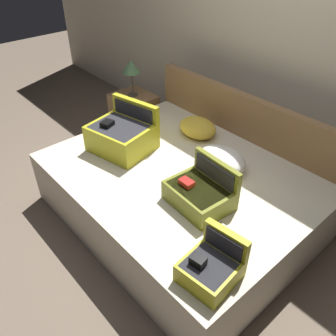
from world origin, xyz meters
TOP-DOWN VIEW (x-y plane):
  - ground_plane at (0.00, 0.00)m, footprint 12.00×12.00m
  - back_wall at (0.00, 1.65)m, footprint 8.00×0.10m
  - bed at (0.00, 0.40)m, footprint 2.08×1.58m
  - headboard at (0.00, 1.23)m, footprint 2.13×0.08m
  - hard_case_large at (-0.58, 0.27)m, footprint 0.57×0.53m
  - hard_case_medium at (0.36, 0.26)m, footprint 0.45×0.37m
  - hard_case_small at (0.84, -0.14)m, footprint 0.32×0.34m
  - pillow_near_headboard at (0.18, 0.70)m, footprint 0.42×0.32m
  - pillow_center_head at (-0.31, 0.92)m, footprint 0.38×0.30m
  - nightstand at (-1.32, 0.94)m, footprint 0.44×0.40m
  - table_lamp at (-1.32, 0.94)m, footprint 0.20×0.20m

SIDE VIEW (x-z plane):
  - ground_plane at x=0.00m, z-range 0.00..0.00m
  - bed at x=0.00m, z-range 0.00..0.49m
  - nightstand at x=-1.32m, z-range 0.00..0.53m
  - headboard at x=0.00m, z-range 0.00..0.88m
  - pillow_center_head at x=-0.31m, z-range 0.49..0.65m
  - pillow_near_headboard at x=0.18m, z-range 0.49..0.65m
  - hard_case_small at x=0.84m, z-range 0.44..0.71m
  - hard_case_medium at x=0.36m, z-range 0.43..0.74m
  - hard_case_large at x=-0.58m, z-range 0.43..0.82m
  - table_lamp at x=-1.32m, z-range 0.65..1.04m
  - back_wall at x=0.00m, z-range 0.00..2.60m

